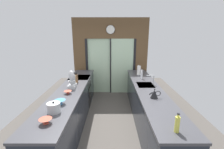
{
  "coord_description": "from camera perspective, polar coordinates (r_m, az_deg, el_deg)",
  "views": [
    {
      "loc": [
        0.05,
        -3.13,
        2.15
      ],
      "look_at": [
        0.05,
        0.88,
        1.1
      ],
      "focal_mm": 24.75,
      "sensor_mm": 36.0,
      "label": 1
    }
  ],
  "objects": [
    {
      "name": "sink_faucet",
      "position": [
        3.96,
        14.77,
        -1.37
      ],
      "size": [
        0.19,
        0.02,
        0.25
      ],
      "color": "#B7BABC",
      "rests_on": "right_counter_run"
    },
    {
      "name": "ground_plane",
      "position": [
        4.31,
        -0.64,
        -15.39
      ],
      "size": [
        5.04,
        7.6,
        0.02
      ],
      "primitive_type": "cube",
      "color": "#4C4742"
    },
    {
      "name": "mixing_bowl_mid",
      "position": [
        2.98,
        -18.62,
        -9.61
      ],
      "size": [
        0.2,
        0.2,
        0.08
      ],
      "color": "teal",
      "rests_on": "left_counter_run"
    },
    {
      "name": "mixing_bowl_far",
      "position": [
        3.44,
        -15.93,
        -6.3
      ],
      "size": [
        0.16,
        0.16,
        0.06
      ],
      "color": "#BC4C38",
      "rests_on": "left_counter_run"
    },
    {
      "name": "paper_towel_roll",
      "position": [
        4.89,
        9.95,
        1.56
      ],
      "size": [
        0.13,
        0.13,
        0.31
      ],
      "color": "#B7BABC",
      "rests_on": "right_counter_run"
    },
    {
      "name": "stock_pot",
      "position": [
        2.72,
        -20.64,
        -11.37
      ],
      "size": [
        0.22,
        0.22,
        0.19
      ],
      "color": "#B7BABC",
      "rests_on": "left_counter_run"
    },
    {
      "name": "back_wall_unit",
      "position": [
        5.57,
        -0.46,
        8.24
      ],
      "size": [
        2.64,
        0.12,
        2.7
      ],
      "color": "brown",
      "rests_on": "ground_plane"
    },
    {
      "name": "mixing_bowl_near",
      "position": [
        2.47,
        -23.25,
        -15.48
      ],
      "size": [
        0.18,
        0.18,
        0.07
      ],
      "color": "#BC4C38",
      "rests_on": "left_counter_run"
    },
    {
      "name": "oven_range",
      "position": [
        4.8,
        -11.55,
        -6.33
      ],
      "size": [
        0.6,
        0.6,
        0.92
      ],
      "color": "black",
      "rests_on": "ground_plane"
    },
    {
      "name": "right_counter_run",
      "position": [
        3.92,
        12.97,
        -11.22
      ],
      "size": [
        0.62,
        3.8,
        0.92
      ],
      "color": "#1E232D",
      "rests_on": "ground_plane"
    },
    {
      "name": "soap_bottle_near",
      "position": [
        2.24,
        23.03,
        -16.51
      ],
      "size": [
        0.06,
        0.06,
        0.27
      ],
      "color": "#D1CC4C",
      "rests_on": "right_counter_run"
    },
    {
      "name": "soap_bottle_far",
      "position": [
        4.45,
        10.94,
        0.01
      ],
      "size": [
        0.06,
        0.06,
        0.29
      ],
      "color": "silver",
      "rests_on": "right_counter_run"
    },
    {
      "name": "left_counter_run",
      "position": [
        3.8,
        -14.95,
        -12.22
      ],
      "size": [
        0.62,
        3.8,
        0.92
      ],
      "color": "#1E232D",
      "rests_on": "ground_plane"
    },
    {
      "name": "kettle",
      "position": [
        3.19,
        15.48,
        -6.91
      ],
      "size": [
        0.23,
        0.15,
        0.2
      ],
      "color": "black",
      "rests_on": "right_counter_run"
    },
    {
      "name": "stand_mixer",
      "position": [
        3.75,
        -14.5,
        -2.4
      ],
      "size": [
        0.17,
        0.27,
        0.42
      ],
      "color": "#B7BABC",
      "rests_on": "left_counter_run"
    },
    {
      "name": "knife_block",
      "position": [
        4.11,
        -13.17,
        -1.49
      ],
      "size": [
        0.09,
        0.14,
        0.28
      ],
      "color": "brown",
      "rests_on": "left_counter_run"
    }
  ]
}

